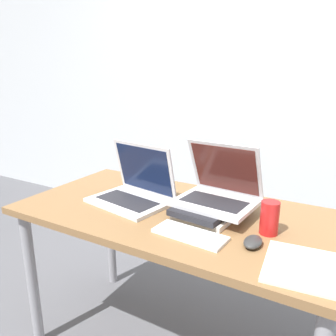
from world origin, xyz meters
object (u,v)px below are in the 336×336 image
object	(u,v)px
wireless_keyboard	(190,234)
notepad	(305,268)
laptop_left	(134,190)
mouse	(253,242)
book_stack	(207,210)
laptop_on_books	(219,191)
soda_can	(270,218)

from	to	relation	value
wireless_keyboard	notepad	world-z (taller)	wireless_keyboard
laptop_left	notepad	size ratio (longest dim) A/B	1.45
wireless_keyboard	mouse	bearing A→B (deg)	11.43
book_stack	notepad	distance (m)	0.45
mouse	wireless_keyboard	bearing A→B (deg)	-168.57
book_stack	mouse	world-z (taller)	book_stack
laptop_on_books	mouse	bearing A→B (deg)	-44.60
book_stack	wireless_keyboard	distance (m)	0.19
laptop_left	mouse	xyz separation A→B (m)	(0.58, -0.14, -0.04)
mouse	soda_can	size ratio (longest dim) A/B	0.79
soda_can	notepad	bearing A→B (deg)	-49.81
wireless_keyboard	mouse	world-z (taller)	mouse
wireless_keyboard	soda_can	size ratio (longest dim) A/B	2.23
laptop_left	soda_can	distance (m)	0.60
wireless_keyboard	book_stack	bearing A→B (deg)	95.15
laptop_on_books	wireless_keyboard	size ratio (longest dim) A/B	1.21
laptop_left	wireless_keyboard	distance (m)	0.41
laptop_left	book_stack	distance (m)	0.35
laptop_on_books	laptop_left	bearing A→B (deg)	-170.32
laptop_on_books	notepad	xyz separation A→B (m)	(0.38, -0.26, -0.09)
laptop_left	book_stack	size ratio (longest dim) A/B	1.34
mouse	notepad	distance (m)	0.18
laptop_left	book_stack	world-z (taller)	laptop_left
book_stack	wireless_keyboard	bearing A→B (deg)	-84.85
laptop_on_books	wireless_keyboard	world-z (taller)	laptop_on_books
mouse	soda_can	world-z (taller)	soda_can
book_stack	laptop_on_books	distance (m)	0.09
laptop_on_books	mouse	xyz separation A→B (m)	(0.20, -0.20, -0.08)
wireless_keyboard	mouse	distance (m)	0.22
wireless_keyboard	laptop_left	bearing A→B (deg)	153.87
book_stack	notepad	world-z (taller)	book_stack
laptop_left	wireless_keyboard	size ratio (longest dim) A/B	1.40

